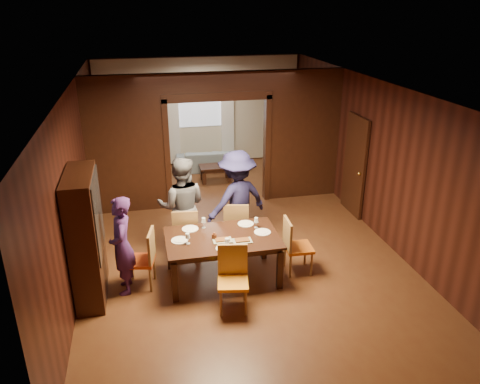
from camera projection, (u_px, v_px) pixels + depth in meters
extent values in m
plane|color=#562B18|center=(233.00, 234.00, 9.16)|extent=(9.00, 9.00, 0.00)
cube|color=silver|center=(232.00, 85.00, 8.06)|extent=(5.50, 9.00, 0.02)
cube|color=black|center=(200.00, 111.00, 12.67)|extent=(5.50, 0.02, 2.90)
cube|color=black|center=(77.00, 175.00, 8.07)|extent=(0.02, 9.00, 2.90)
cube|color=black|center=(370.00, 154.00, 9.15)|extent=(0.02, 9.00, 2.90)
cube|color=black|center=(127.00, 157.00, 9.77)|extent=(1.65, 0.15, 2.40)
cube|color=black|center=(302.00, 146.00, 10.53)|extent=(1.65, 0.15, 2.40)
cube|color=black|center=(217.00, 84.00, 9.60)|extent=(5.50, 0.15, 0.50)
cube|color=beige|center=(200.00, 111.00, 12.65)|extent=(5.40, 0.04, 2.85)
imported|color=#3D1D54|center=(122.00, 246.00, 7.11)|extent=(0.38, 0.58, 1.58)
imported|color=#515057|center=(182.00, 207.00, 8.18)|extent=(0.99, 0.84, 1.81)
imported|color=#1A183D|center=(237.00, 200.00, 8.38)|extent=(1.36, 1.08, 1.85)
imported|color=#7B90A2|center=(211.00, 159.00, 12.57)|extent=(1.89, 0.85, 0.54)
imported|color=black|center=(229.00, 232.00, 7.53)|extent=(0.31, 0.31, 0.07)
cube|color=black|center=(223.00, 258.00, 7.59)|extent=(1.80, 1.12, 0.76)
cube|color=black|center=(216.00, 173.00, 11.78)|extent=(0.80, 0.50, 0.40)
cube|color=black|center=(86.00, 237.00, 6.93)|extent=(0.40, 1.20, 2.00)
cube|color=black|center=(355.00, 166.00, 9.75)|extent=(0.06, 0.90, 2.10)
cube|color=silver|center=(200.00, 102.00, 12.52)|extent=(1.20, 0.03, 1.30)
cube|color=white|center=(173.00, 121.00, 12.51)|extent=(0.35, 0.06, 2.40)
cube|color=white|center=(227.00, 118.00, 12.81)|extent=(0.35, 0.06, 2.40)
cylinder|color=silver|center=(180.00, 240.00, 7.32)|extent=(0.27, 0.27, 0.01)
cylinder|color=white|center=(190.00, 229.00, 7.69)|extent=(0.27, 0.27, 0.01)
cylinder|color=white|center=(246.00, 224.00, 7.86)|extent=(0.27, 0.27, 0.01)
cylinder|color=white|center=(262.00, 232.00, 7.58)|extent=(0.27, 0.27, 0.01)
cylinder|color=silver|center=(225.00, 248.00, 7.09)|extent=(0.27, 0.27, 0.01)
cube|color=gray|center=(222.00, 240.00, 7.31)|extent=(0.30, 0.20, 0.04)
cube|color=gray|center=(242.00, 240.00, 7.29)|extent=(0.30, 0.20, 0.04)
cylinder|color=white|center=(227.00, 242.00, 7.12)|extent=(0.07, 0.07, 0.14)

